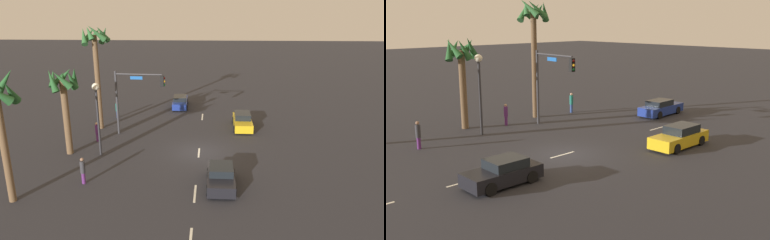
% 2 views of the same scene
% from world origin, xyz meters
% --- Properties ---
extents(ground_plane, '(220.00, 220.00, 0.00)m').
position_xyz_m(ground_plane, '(0.00, 0.00, 0.00)').
color(ground_plane, '#28282D').
extents(lane_stripe_2, '(2.23, 0.14, 0.01)m').
position_xyz_m(lane_stripe_2, '(-6.88, 0.00, 0.01)').
color(lane_stripe_2, silver).
rests_on(lane_stripe_2, ground_plane).
extents(lane_stripe_3, '(1.93, 0.14, 0.01)m').
position_xyz_m(lane_stripe_3, '(-0.24, 0.00, 0.01)').
color(lane_stripe_3, silver).
rests_on(lane_stripe_3, ground_plane).
extents(lane_stripe_4, '(2.29, 0.14, 0.01)m').
position_xyz_m(lane_stripe_4, '(9.78, 0.00, 0.01)').
color(lane_stripe_4, silver).
rests_on(lane_stripe_4, ground_plane).
extents(car_0, '(4.76, 1.93, 1.36)m').
position_xyz_m(car_0, '(13.78, 2.72, 0.63)').
color(car_0, navy).
rests_on(car_0, ground_plane).
extents(car_1, '(3.95, 1.87, 1.33)m').
position_xyz_m(car_1, '(-5.75, -1.63, 0.62)').
color(car_1, black).
rests_on(car_1, ground_plane).
extents(car_2, '(4.58, 1.81, 1.42)m').
position_xyz_m(car_2, '(6.43, -3.97, 0.66)').
color(car_2, gold).
rests_on(car_2, ground_plane).
extents(traffic_signal, '(0.53, 4.56, 5.80)m').
position_xyz_m(traffic_signal, '(3.98, 6.02, 3.93)').
color(traffic_signal, '#38383D').
rests_on(traffic_signal, ground_plane).
extents(streetlamp, '(0.56, 0.56, 5.75)m').
position_xyz_m(streetlamp, '(-1.04, 7.72, 4.06)').
color(streetlamp, '#2D2D33').
rests_on(streetlamp, ground_plane).
extents(pedestrian_0, '(0.41, 0.41, 1.75)m').
position_xyz_m(pedestrian_0, '(9.02, 8.96, 0.93)').
color(pedestrian_0, '#2D478C').
rests_on(pedestrian_0, ground_plane).
extents(pedestrian_1, '(0.42, 0.42, 1.71)m').
position_xyz_m(pedestrian_1, '(1.90, 8.89, 0.91)').
color(pedestrian_1, '#59266B').
rests_on(pedestrian_1, ground_plane).
extents(pedestrian_2, '(0.44, 0.44, 1.81)m').
position_xyz_m(pedestrian_2, '(-5.93, 7.37, 0.97)').
color(pedestrian_2, '#59266B').
rests_on(pedestrian_2, ground_plane).
extents(palm_tree_1, '(2.87, 2.83, 9.87)m').
position_xyz_m(palm_tree_1, '(5.43, 9.61, 7.30)').
color(palm_tree_1, brown).
rests_on(palm_tree_1, ground_plane).
extents(palm_tree_2, '(2.46, 2.49, 6.99)m').
position_xyz_m(palm_tree_2, '(-0.96, 10.21, 5.06)').
color(palm_tree_2, brown).
rests_on(palm_tree_2, ground_plane).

